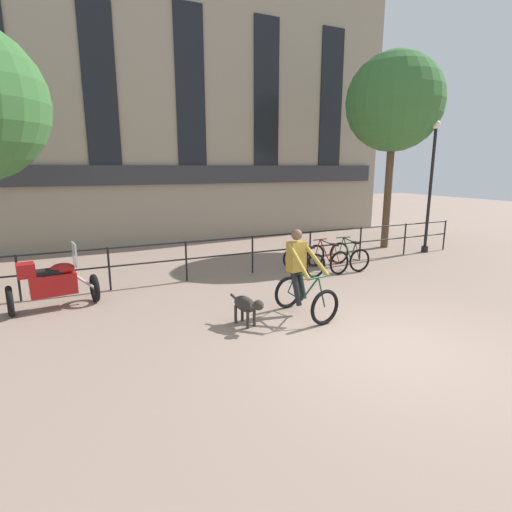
{
  "coord_description": "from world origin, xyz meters",
  "views": [
    {
      "loc": [
        -4.5,
        -4.58,
        2.89
      ],
      "look_at": [
        -0.99,
        2.86,
        1.05
      ],
      "focal_mm": 28.0,
      "sensor_mm": 36.0,
      "label": 1
    }
  ],
  "objects_px": {
    "parked_motorcycle": "(52,283)",
    "parked_bicycle_mid_left": "(327,258)",
    "street_lamp": "(431,180)",
    "cyclist_with_bike": "(301,277)",
    "parked_bicycle_mid_right": "(349,256)",
    "dog": "(247,305)",
    "parked_bicycle_near_lamp": "(304,261)"
  },
  "relations": [
    {
      "from": "parked_bicycle_mid_left",
      "to": "cyclist_with_bike",
      "type": "bearing_deg",
      "value": 42.22
    },
    {
      "from": "parked_motorcycle",
      "to": "parked_bicycle_mid_left",
      "type": "distance_m",
      "value": 6.97
    },
    {
      "from": "street_lamp",
      "to": "parked_bicycle_near_lamp",
      "type": "bearing_deg",
      "value": -173.11
    },
    {
      "from": "dog",
      "to": "parked_bicycle_near_lamp",
      "type": "xyz_separation_m",
      "value": [
        2.93,
        2.74,
        -0.04
      ]
    },
    {
      "from": "parked_bicycle_mid_left",
      "to": "street_lamp",
      "type": "height_order",
      "value": "street_lamp"
    },
    {
      "from": "parked_bicycle_near_lamp",
      "to": "cyclist_with_bike",
      "type": "bearing_deg",
      "value": 52.39
    },
    {
      "from": "parked_motorcycle",
      "to": "parked_bicycle_mid_left",
      "type": "height_order",
      "value": "parked_motorcycle"
    },
    {
      "from": "street_lamp",
      "to": "parked_bicycle_mid_right",
      "type": "bearing_deg",
      "value": -170.32
    },
    {
      "from": "dog",
      "to": "parked_bicycle_near_lamp",
      "type": "bearing_deg",
      "value": 27.08
    },
    {
      "from": "dog",
      "to": "parked_bicycle_mid_right",
      "type": "xyz_separation_m",
      "value": [
        4.48,
        2.74,
        -0.04
      ]
    },
    {
      "from": "parked_motorcycle",
      "to": "parked_bicycle_mid_left",
      "type": "relative_size",
      "value": 1.53
    },
    {
      "from": "cyclist_with_bike",
      "to": "parked_bicycle_near_lamp",
      "type": "xyz_separation_m",
      "value": [
        1.7,
        2.63,
        -0.41
      ]
    },
    {
      "from": "parked_bicycle_mid_left",
      "to": "parked_bicycle_near_lamp",
      "type": "bearing_deg",
      "value": -4.49
    },
    {
      "from": "cyclist_with_bike",
      "to": "parked_bicycle_mid_right",
      "type": "xyz_separation_m",
      "value": [
        3.26,
        2.63,
        -0.41
      ]
    },
    {
      "from": "parked_motorcycle",
      "to": "street_lamp",
      "type": "relative_size",
      "value": 0.41
    },
    {
      "from": "cyclist_with_bike",
      "to": "parked_bicycle_mid_right",
      "type": "bearing_deg",
      "value": 30.38
    },
    {
      "from": "dog",
      "to": "parked_bicycle_near_lamp",
      "type": "height_order",
      "value": "parked_bicycle_near_lamp"
    },
    {
      "from": "cyclist_with_bike",
      "to": "parked_bicycle_mid_left",
      "type": "relative_size",
      "value": 1.47
    },
    {
      "from": "cyclist_with_bike",
      "to": "dog",
      "type": "height_order",
      "value": "cyclist_with_bike"
    },
    {
      "from": "parked_motorcycle",
      "to": "street_lamp",
      "type": "height_order",
      "value": "street_lamp"
    },
    {
      "from": "cyclist_with_bike",
      "to": "street_lamp",
      "type": "bearing_deg",
      "value": 16.43
    },
    {
      "from": "street_lamp",
      "to": "dog",
      "type": "bearing_deg",
      "value": -157.69
    },
    {
      "from": "parked_bicycle_near_lamp",
      "to": "parked_bicycle_mid_right",
      "type": "relative_size",
      "value": 1.0
    },
    {
      "from": "parked_bicycle_near_lamp",
      "to": "parked_bicycle_mid_right",
      "type": "bearing_deg",
      "value": 175.27
    },
    {
      "from": "parked_motorcycle",
      "to": "parked_bicycle_near_lamp",
      "type": "relative_size",
      "value": 1.53
    },
    {
      "from": "parked_bicycle_mid_left",
      "to": "parked_bicycle_mid_right",
      "type": "bearing_deg",
      "value": 175.51
    },
    {
      "from": "cyclist_with_bike",
      "to": "parked_motorcycle",
      "type": "height_order",
      "value": "cyclist_with_bike"
    },
    {
      "from": "cyclist_with_bike",
      "to": "parked_motorcycle",
      "type": "bearing_deg",
      "value": 143.02
    },
    {
      "from": "parked_bicycle_near_lamp",
      "to": "parked_bicycle_mid_left",
      "type": "distance_m",
      "value": 0.78
    },
    {
      "from": "parked_motorcycle",
      "to": "street_lamp",
      "type": "bearing_deg",
      "value": -93.72
    },
    {
      "from": "dog",
      "to": "parked_motorcycle",
      "type": "bearing_deg",
      "value": 126.04
    },
    {
      "from": "parked_bicycle_near_lamp",
      "to": "parked_bicycle_mid_right",
      "type": "xyz_separation_m",
      "value": [
        1.55,
        0.0,
        -0.0
      ]
    }
  ]
}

